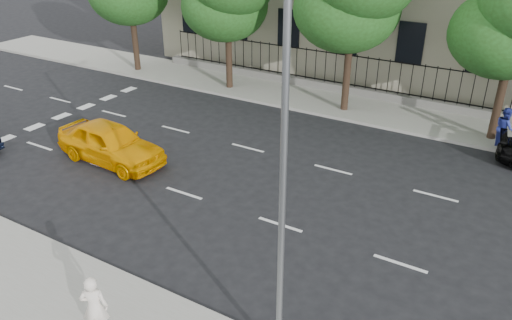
{
  "coord_description": "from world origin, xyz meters",
  "views": [
    {
      "loc": [
        6.29,
        -9.74,
        9.35
      ],
      "look_at": [
        -1.22,
        3.0,
        1.87
      ],
      "focal_mm": 35.0,
      "sensor_mm": 36.0,
      "label": 1
    }
  ],
  "objects": [
    {
      "name": "street_light",
      "position": [
        2.5,
        -1.77,
        5.15
      ],
      "size": [
        0.25,
        3.32,
        8.05
      ],
      "color": "slate",
      "rests_on": "near_sidewalk"
    },
    {
      "name": "pedestrian_far",
      "position": [
        5.48,
        12.4,
        1.04
      ],
      "size": [
        0.96,
        1.06,
        1.78
      ],
      "primitive_type": "imported",
      "rotation": [
        0.0,
        0.0,
        1.98
      ],
      "color": "#283396",
      "rests_on": "far_sidewalk"
    },
    {
      "name": "ground",
      "position": [
        0.0,
        0.0,
        0.0
      ],
      "size": [
        120.0,
        120.0,
        0.0
      ],
      "primitive_type": "plane",
      "color": "black",
      "rests_on": "ground"
    },
    {
      "name": "woman_near",
      "position": [
        -1.44,
        -4.05,
        1.02
      ],
      "size": [
        0.76,
        0.7,
        1.75
      ],
      "primitive_type": "imported",
      "rotation": [
        0.0,
        0.0,
        3.74
      ],
      "color": "white",
      "rests_on": "near_sidewalk"
    },
    {
      "name": "crosswalk",
      "position": [
        -14.0,
        4.6,
        0.01
      ],
      "size": [
        0.5,
        12.1,
        0.01
      ],
      "primitive_type": null,
      "color": "silver",
      "rests_on": "ground"
    },
    {
      "name": "far_sidewalk",
      "position": [
        0.0,
        14.0,
        0.07
      ],
      "size": [
        60.0,
        4.0,
        0.15
      ],
      "primitive_type": "cube",
      "color": "gray",
      "rests_on": "ground"
    },
    {
      "name": "iron_fence",
      "position": [
        0.0,
        15.7,
        0.65
      ],
      "size": [
        30.0,
        0.5,
        2.2
      ],
      "color": "slate",
      "rests_on": "far_sidewalk"
    },
    {
      "name": "yellow_taxi",
      "position": [
        -8.15,
        3.09,
        0.83
      ],
      "size": [
        4.97,
        2.21,
        1.66
      ],
      "primitive_type": "imported",
      "rotation": [
        0.0,
        0.0,
        1.52
      ],
      "color": "#FFA800",
      "rests_on": "ground"
    },
    {
      "name": "lane_markings",
      "position": [
        0.0,
        4.75,
        0.01
      ],
      "size": [
        49.6,
        4.62,
        0.01
      ],
      "primitive_type": null,
      "color": "silver",
      "rests_on": "ground"
    }
  ]
}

